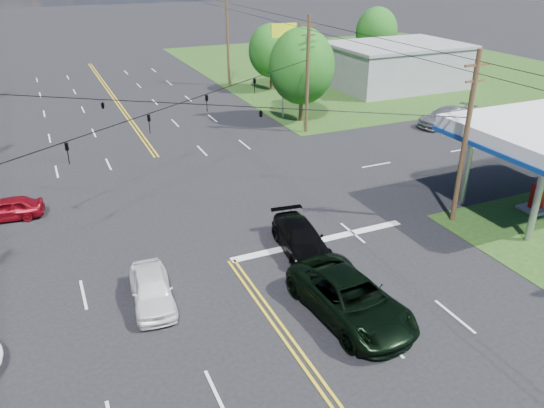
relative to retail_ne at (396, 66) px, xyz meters
name	(u,v)px	position (x,y,z in m)	size (l,w,h in m)	color
ground	(187,199)	(-30.00, -20.00, -2.20)	(280.00, 280.00, 0.00)	black
grass_ne	(371,64)	(5.00, 12.00, -2.20)	(46.00, 48.00, 0.03)	#203D13
stop_bar	(320,241)	(-25.00, -28.00, -2.20)	(10.00, 0.50, 0.02)	silver
retail_ne	(396,66)	(0.00, 0.00, 0.00)	(14.00, 10.00, 4.40)	gray
pole_se	(466,138)	(-17.00, -29.00, 2.72)	(1.60, 0.28, 9.50)	#452C1D
pole_ne	(308,73)	(-17.00, -11.00, 2.72)	(1.60, 0.28, 9.50)	#452C1D
pole_right_far	(228,39)	(-17.00, 8.00, 2.97)	(1.60, 0.28, 10.00)	#452C1D
span_wire_signals	(179,103)	(-30.00, -20.00, 3.80)	(26.00, 18.00, 1.13)	black
power_lines	(186,63)	(-30.00, -22.00, 6.40)	(26.04, 100.00, 0.64)	black
tree_right_a	(302,66)	(-16.00, -8.00, 2.67)	(5.70, 5.70, 8.18)	#452C1D
tree_right_b	(271,51)	(-13.50, 4.00, 2.02)	(4.94, 4.94, 7.09)	#452C1D
tree_far_r	(377,32)	(4.00, 10.00, 2.34)	(5.32, 5.32, 7.63)	#452C1D
pickup_dkgreen	(351,299)	(-27.00, -34.15, -1.31)	(2.94, 6.38, 1.77)	black
suv_black	(301,238)	(-26.42, -28.50, -1.48)	(2.02, 4.96, 1.44)	black
pickup_white	(152,289)	(-34.29, -29.88, -1.48)	(1.69, 4.21, 1.43)	white
sedan_red	(8,209)	(-39.97, -18.54, -1.55)	(1.54, 3.82, 1.30)	maroon
sedan_far	(447,117)	(-5.03, -14.50, -1.38)	(2.29, 5.63, 1.63)	#9A9A9E
polesign_ne	(284,45)	(-17.00, -6.42, 4.33)	(2.30, 0.45, 8.33)	#A5A5AA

